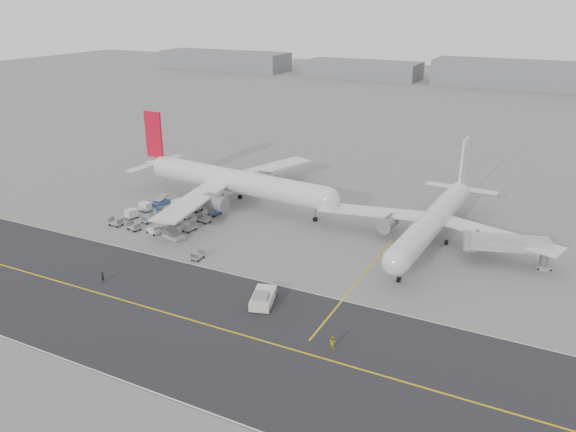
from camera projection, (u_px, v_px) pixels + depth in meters
The scene contains 11 objects.
ground at pixel (197, 259), 104.68m from camera, with size 700.00×700.00×0.00m, color gray.
taxiway at pixel (156, 310), 87.58m from camera, with size 220.00×59.00×0.03m.
horizon_buildings at pixel (517, 87), 308.99m from camera, with size 520.00×28.00×28.00m, color gray, non-canonical shape.
airliner_a at pixel (232, 180), 131.54m from camera, with size 56.40×55.56×19.46m.
airliner_b at pixel (434, 220), 110.21m from camera, with size 48.10×48.75×16.81m.
pushback_tug at pixel (263, 298), 88.98m from camera, with size 4.99×8.87×2.51m.
jet_bridge at pixel (507, 245), 100.70m from camera, with size 15.72×7.34×5.90m.
gse_cluster at pixel (167, 220), 123.18m from camera, with size 23.98×23.10×2.18m, color gray, non-canonical shape.
stray_dolly at pixel (198, 259), 104.67m from camera, with size 1.55×2.52×1.55m, color silver, non-canonical shape.
ground_crew_a at pixel (103, 277), 96.01m from camera, with size 0.69×0.46×1.90m, color black.
ground_crew_b at pixel (333, 342), 77.59m from camera, with size 0.94×0.73×1.94m, color gold.
Camera 1 is at (57.69, -77.04, 45.30)m, focal length 35.00 mm.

